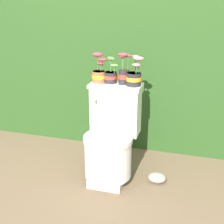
% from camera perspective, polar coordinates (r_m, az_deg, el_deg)
% --- Properties ---
extents(ground_plane, '(12.00, 12.00, 0.00)m').
position_cam_1_polar(ground_plane, '(2.65, -2.74, -12.21)').
color(ground_plane, brown).
extents(hedge_backdrop, '(2.84, 0.93, 1.72)m').
position_cam_1_polar(hedge_backdrop, '(3.34, 3.26, 10.63)').
color(hedge_backdrop, '#284C1E').
rests_on(hedge_backdrop, ground).
extents(toilet, '(0.42, 0.52, 0.77)m').
position_cam_1_polar(toilet, '(2.52, -0.18, -4.94)').
color(toilet, silver).
rests_on(toilet, ground).
extents(potted_plant_left, '(0.13, 0.12, 0.24)m').
position_cam_1_polar(potted_plant_left, '(2.53, -2.38, 7.17)').
color(potted_plant_left, '#9E5638').
rests_on(potted_plant_left, toilet).
extents(potted_plant_midleft, '(0.13, 0.11, 0.21)m').
position_cam_1_polar(potted_plant_midleft, '(2.52, -0.26, 6.74)').
color(potted_plant_midleft, '#262628').
rests_on(potted_plant_midleft, toilet).
extents(potted_plant_middle, '(0.11, 0.09, 0.25)m').
position_cam_1_polar(potted_plant_middle, '(2.48, 2.17, 7.28)').
color(potted_plant_middle, '#262628').
rests_on(potted_plant_middle, toilet).
extents(potted_plant_midright, '(0.13, 0.12, 0.23)m').
position_cam_1_polar(potted_plant_midright, '(2.44, 4.08, 6.53)').
color(potted_plant_midright, '#262628').
rests_on(potted_plant_midright, toilet).
extents(garden_stone, '(0.15, 0.12, 0.08)m').
position_cam_1_polar(garden_stone, '(2.61, 8.23, -11.82)').
color(garden_stone, gray).
rests_on(garden_stone, ground).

